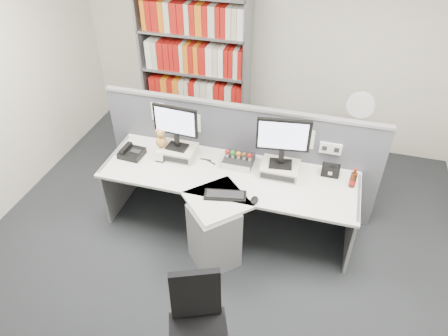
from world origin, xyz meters
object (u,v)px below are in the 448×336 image
(mouse, at_px, (254,200))
(speaker, at_px, (331,170))
(filing_cabinet, at_px, (349,156))
(office_chair, at_px, (198,325))
(desk_fan, at_px, (360,108))
(monitor_left, at_px, (175,124))
(cola_bottle, at_px, (353,180))
(desk, at_px, (223,207))
(desktop_pc, at_px, (239,161))
(keyboard, at_px, (225,195))
(desk_phone, at_px, (131,153))
(shelving_unit, at_px, (196,73))
(monitor_right, at_px, (283,139))
(desk_calendar, at_px, (160,157))

(mouse, height_order, speaker, speaker)
(filing_cabinet, relative_size, office_chair, 0.76)
(mouse, bearing_deg, speaker, 42.90)
(desk_fan, distance_m, office_chair, 2.96)
(monitor_left, height_order, cola_bottle, monitor_left)
(desk, bearing_deg, speaker, 26.14)
(desktop_pc, distance_m, desk_fan, 1.53)
(speaker, bearing_deg, keyboard, -147.20)
(desktop_pc, relative_size, desk_phone, 1.18)
(desk, bearing_deg, filing_cabinet, 49.39)
(speaker, distance_m, shelving_unit, 2.34)
(desk_phone, height_order, speaker, speaker)
(desktop_pc, xyz_separation_m, desk_phone, (-1.14, -0.18, -0.00))
(cola_bottle, bearing_deg, shelving_unit, 144.85)
(monitor_right, bearing_deg, mouse, -106.96)
(monitor_left, height_order, desk_calendar, monitor_left)
(desk_calendar, bearing_deg, monitor_left, 45.10)
(keyboard, xyz_separation_m, speaker, (0.93, 0.60, 0.05))
(monitor_right, distance_m, shelving_unit, 2.03)
(keyboard, bearing_deg, shelving_unit, 116.07)
(keyboard, height_order, office_chair, office_chair)
(monitor_right, relative_size, filing_cabinet, 0.75)
(monitor_right, height_order, cola_bottle, monitor_right)
(desk_fan, bearing_deg, filing_cabinet, 90.00)
(monitor_left, height_order, speaker, monitor_left)
(desk_calendar, height_order, office_chair, office_chair)
(monitor_right, height_order, desk_calendar, monitor_right)
(filing_cabinet, xyz_separation_m, desk_fan, (0.00, -0.00, 0.68))
(keyboard, bearing_deg, desk_fan, 52.98)
(cola_bottle, bearing_deg, filing_cabinet, 90.29)
(desk_phone, height_order, office_chair, office_chair)
(desk_fan, xyz_separation_m, office_chair, (-1.01, -2.73, -0.54))
(keyboard, relative_size, mouse, 3.70)
(desk, height_order, desk_phone, desk_phone)
(monitor_left, xyz_separation_m, cola_bottle, (1.81, -0.02, -0.31))
(desk_calendar, xyz_separation_m, speaker, (1.74, 0.25, 0.01))
(monitor_right, bearing_deg, filing_cabinet, 55.19)
(monitor_left, bearing_deg, desk_fan, 29.35)
(desk, bearing_deg, desk_phone, 167.45)
(desktop_pc, bearing_deg, office_chair, -85.65)
(monitor_right, xyz_separation_m, shelving_unit, (-1.39, 1.46, -0.16))
(desk, bearing_deg, desk_calendar, 162.40)
(speaker, height_order, shelving_unit, shelving_unit)
(desk, distance_m, mouse, 0.46)
(desk_calendar, distance_m, filing_cabinet, 2.31)
(cola_bottle, height_order, filing_cabinet, cola_bottle)
(monitor_left, relative_size, desktop_pc, 1.63)
(speaker, relative_size, shelving_unit, 0.09)
(office_chair, bearing_deg, keyboard, 96.06)
(desk, height_order, monitor_left, monitor_left)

